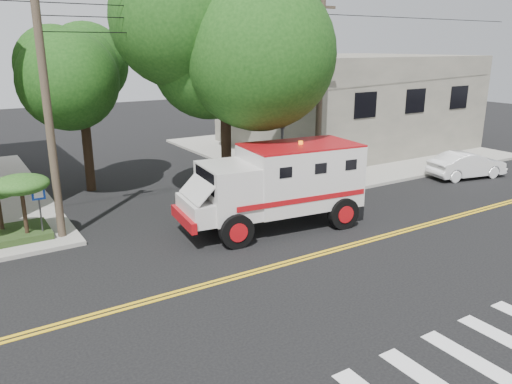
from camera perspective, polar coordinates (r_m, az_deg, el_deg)
ground at (r=16.28m, az=3.24°, el=-8.19°), size 100.00×100.00×0.00m
sidewalk_ne at (r=34.44m, az=8.63°, el=5.01°), size 17.00×17.00×0.15m
building_right at (r=35.34m, az=10.18°, el=10.27°), size 14.00×12.00×6.00m
utility_pole_left at (r=18.41m, az=-22.66°, el=8.08°), size 0.28×0.28×9.00m
utility_pole_right at (r=23.67m, az=7.26°, el=10.78°), size 0.28×0.28×9.00m
tree_main at (r=21.08m, az=-2.16°, el=17.57°), size 6.08×5.70×9.85m
tree_left at (r=24.56m, az=-18.61°, el=13.16°), size 4.48×4.20×7.70m
tree_right at (r=32.84m, az=-0.01°, el=15.23°), size 4.80×4.50×8.20m
traffic_signal at (r=22.04m, az=2.98°, el=4.49°), size 0.15×0.18×3.60m
accessibility_sign at (r=19.13m, az=-23.49°, el=-1.40°), size 0.45×0.10×2.02m
armored_truck at (r=18.93m, az=2.67°, el=1.19°), size 7.22×3.48×3.17m
parked_sedan at (r=28.70m, az=22.96°, el=2.87°), size 4.41×2.30×1.38m
pedestrian_a at (r=25.98m, az=9.33°, el=3.31°), size 0.62×0.42×1.66m
pedestrian_b at (r=24.27m, az=9.56°, el=2.47°), size 0.95×0.80×1.74m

